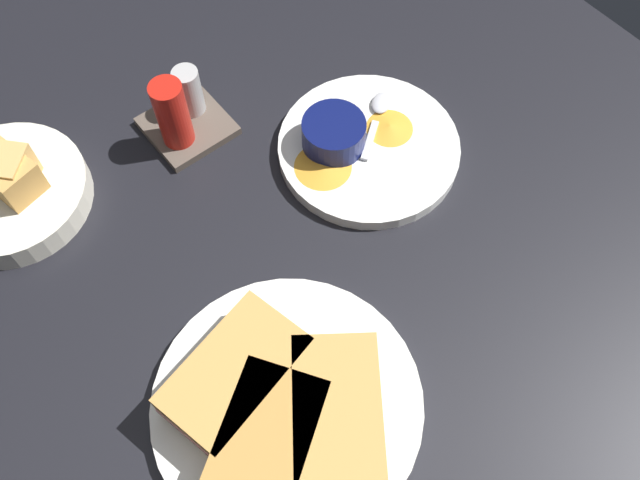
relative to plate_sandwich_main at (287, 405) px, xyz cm
name	(u,v)px	position (x,y,z in cm)	size (l,w,h in cm)	color
ground_plane	(278,269)	(8.27, 12.68, -2.30)	(110.00, 110.00, 3.00)	black
plate_sandwich_main	(287,405)	(0.00, 0.00, 0.00)	(25.12, 25.12, 1.60)	white
sandwich_half_near	(236,377)	(-2.47, 4.08, 3.20)	(14.51, 10.37, 4.80)	tan
sandwich_half_far	(265,447)	(-4.08, -2.47, 3.20)	(15.04, 13.49, 4.80)	#C68C42
sandwich_half_extra	(337,414)	(2.47, -4.08, 3.20)	(13.86, 14.97, 4.80)	tan
ramekin_dark_sauce	(342,427)	(2.14, -5.23, 2.86)	(6.91, 6.91, 3.82)	#0C144C
spoon_by_dark_ramekin	(284,411)	(-0.77, -0.55, 1.16)	(6.47, 9.16, 0.80)	silver
plate_chips_companion	(369,148)	(24.94, 17.49, 0.00)	(20.56, 20.56, 1.60)	white
ramekin_light_gravy	(334,133)	(21.86, 20.06, 2.70)	(7.08, 7.08, 3.51)	#0C144C
spoon_by_gravy_ramekin	(379,112)	(28.63, 20.12, 1.16)	(8.89, 6.94, 0.80)	silver
plantain_chip_scatter	(342,138)	(22.94, 19.82, 1.10)	(16.57, 11.66, 0.60)	gold
bread_basket_rear	(9,189)	(-9.38, 36.69, 1.44)	(17.04, 17.04, 7.40)	silver
condiment_caddy	(181,113)	(10.34, 33.00, 2.61)	(9.00, 9.00, 9.50)	brown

